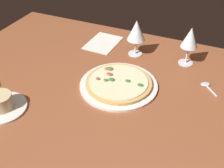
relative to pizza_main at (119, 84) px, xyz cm
name	(u,v)px	position (x,y,z in cm)	size (l,w,h in cm)	color
dining_table	(105,98)	(2.78, 6.91, -3.18)	(150.00, 110.00, 4.00)	brown
pizza_main	(119,84)	(0.00, 0.00, 0.00)	(31.41, 31.41, 3.37)	silver
ramekin_on_saucer	(1,104)	(33.75, 29.45, 1.14)	(17.87, 17.87, 6.21)	silver
wine_glass_far	(136,31)	(2.28, -26.10, 10.71)	(8.26, 8.26, 17.04)	silver
wine_glass_near	(190,39)	(-21.37, -27.66, 11.25)	(7.34, 7.34, 17.54)	silver
paper_menu	(103,43)	(20.73, -29.60, -1.03)	(14.03, 19.48, 0.30)	silver
spoon	(207,86)	(-32.77, -13.72, -0.72)	(7.97, 8.65, 1.00)	silver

